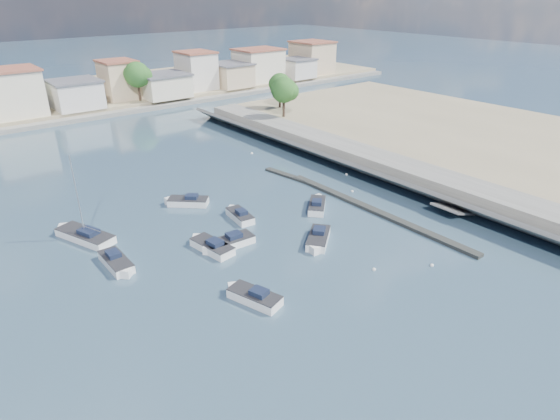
% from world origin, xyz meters
% --- Properties ---
extents(ground, '(400.00, 400.00, 0.00)m').
position_xyz_m(ground, '(0.00, 40.00, 0.00)').
color(ground, '#284151').
rests_on(ground, ground).
extents(seawall_walkway, '(5.00, 90.00, 1.80)m').
position_xyz_m(seawall_walkway, '(18.50, 13.00, 0.90)').
color(seawall_walkway, slate).
rests_on(seawall_walkway, ground).
extents(seawall_embankment, '(49.65, 90.00, 2.90)m').
position_xyz_m(seawall_embankment, '(40.10, 12.99, 0.85)').
color(seawall_embankment, slate).
rests_on(seawall_embankment, ground).
extents(breakwater, '(2.00, 31.02, 0.35)m').
position_xyz_m(breakwater, '(6.90, 12.69, 0.17)').
color(breakwater, black).
rests_on(breakwater, ground).
extents(far_shore_land, '(160.00, 40.00, 1.40)m').
position_xyz_m(far_shore_land, '(0.00, 92.00, 0.70)').
color(far_shore_land, gray).
rests_on(far_shore_land, ground).
extents(far_shore_quay, '(160.00, 2.50, 0.80)m').
position_xyz_m(far_shore_quay, '(0.00, 71.00, 0.40)').
color(far_shore_quay, slate).
rests_on(far_shore_quay, ground).
extents(far_town, '(113.01, 12.80, 8.35)m').
position_xyz_m(far_town, '(10.71, 76.92, 4.93)').
color(far_town, beige).
rests_on(far_town, far_shore_land).
extents(shore_trees, '(74.56, 38.32, 7.92)m').
position_xyz_m(shore_trees, '(8.34, 68.11, 6.22)').
color(shore_trees, '#38281E').
rests_on(shore_trees, ground).
extents(motorboat_a, '(2.99, 4.99, 1.48)m').
position_xyz_m(motorboat_a, '(-13.22, 5.13, 0.38)').
color(motorboat_a, white).
rests_on(motorboat_a, ground).
extents(motorboat_b, '(2.14, 4.50, 1.48)m').
position_xyz_m(motorboat_b, '(-5.67, 17.96, 0.38)').
color(motorboat_b, white).
rests_on(motorboat_b, ground).
extents(motorboat_c, '(5.37, 2.19, 1.48)m').
position_xyz_m(motorboat_c, '(-10.02, 13.58, 0.38)').
color(motorboat_c, white).
rests_on(motorboat_c, ground).
extents(motorboat_d, '(4.67, 4.26, 1.48)m').
position_xyz_m(motorboat_d, '(-2.75, 8.61, 0.38)').
color(motorboat_d, white).
rests_on(motorboat_d, ground).
extents(motorboat_e, '(2.49, 5.26, 1.48)m').
position_xyz_m(motorboat_e, '(-11.58, 14.17, 0.38)').
color(motorboat_e, white).
rests_on(motorboat_e, ground).
extents(motorboat_f, '(4.54, 4.41, 1.48)m').
position_xyz_m(motorboat_f, '(-8.38, 24.78, 0.38)').
color(motorboat_f, white).
rests_on(motorboat_f, ground).
extents(motorboat_g, '(1.75, 5.06, 1.48)m').
position_xyz_m(motorboat_g, '(-19.70, 16.75, 0.38)').
color(motorboat_g, white).
rests_on(motorboat_g, ground).
extents(motorboat_h, '(4.37, 4.22, 1.48)m').
position_xyz_m(motorboat_h, '(2.72, 14.56, 0.38)').
color(motorboat_h, white).
rests_on(motorboat_h, ground).
extents(sailboat, '(4.35, 7.10, 9.00)m').
position_xyz_m(sailboat, '(-20.30, 24.02, 0.41)').
color(sailboat, white).
rests_on(sailboat, ground).
extents(mooring_buoys, '(18.72, 36.21, 0.35)m').
position_xyz_m(mooring_buoys, '(4.24, 15.30, 0.05)').
color(mooring_buoys, white).
rests_on(mooring_buoys, ground).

